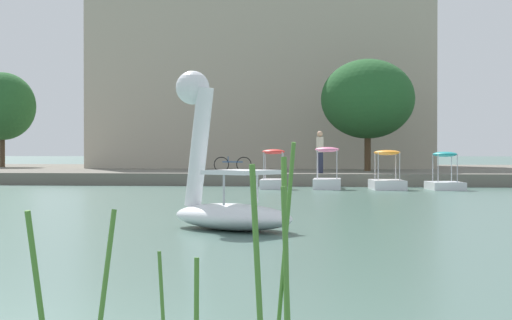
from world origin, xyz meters
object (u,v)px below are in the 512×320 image
object	(u,v)px
swan_boat	(223,188)
tree_sapling_by_fence	(2,106)
pedal_boat_red	(274,177)
person_on_path	(320,150)
pedal_boat_teal	(445,178)
pedal_boat_pink	(327,177)
tree_broadleaf_behind_dock	(368,99)
bicycle_parked	(233,164)
pedal_boat_orange	(387,178)

from	to	relation	value
swan_boat	tree_sapling_by_fence	distance (m)	37.12
pedal_boat_red	person_on_path	bearing A→B (deg)	58.87
pedal_boat_teal	tree_sapling_by_fence	distance (m)	29.44
pedal_boat_pink	tree_broadleaf_behind_dock	world-z (taller)	tree_broadleaf_behind_dock
pedal_boat_red	bicycle_parked	bearing A→B (deg)	117.08
swan_boat	bicycle_parked	world-z (taller)	swan_boat
swan_boat	pedal_boat_pink	bearing A→B (deg)	84.22
tree_sapling_by_fence	person_on_path	xyz separation A→B (m)	(19.81, -12.47, -2.74)
pedal_boat_teal	pedal_boat_orange	bearing A→B (deg)	178.98
pedal_boat_teal	bicycle_parked	xyz separation A→B (m)	(-8.90, 4.54, 0.46)
pedal_boat_orange	pedal_boat_pink	size ratio (longest dim) A/B	1.16
bicycle_parked	pedal_boat_red	bearing A→B (deg)	-62.92
pedal_boat_orange	tree_broadleaf_behind_dock	distance (m)	8.29
pedal_boat_pink	pedal_boat_red	bearing A→B (deg)	179.59
pedal_boat_teal	pedal_boat_red	xyz separation A→B (m)	(-6.66, 0.16, 0.02)
pedal_boat_teal	pedal_boat_red	world-z (taller)	pedal_boat_red
pedal_boat_teal	tree_sapling_by_fence	size ratio (longest dim) A/B	0.34
pedal_boat_pink	bicycle_parked	bearing A→B (deg)	134.78
pedal_boat_pink	pedal_boat_red	size ratio (longest dim) A/B	1.03
pedal_boat_teal	tree_sapling_by_fence	bearing A→B (deg)	147.81
pedal_boat_orange	pedal_boat_red	size ratio (longest dim) A/B	1.19
pedal_boat_orange	bicycle_parked	xyz separation A→B (m)	(-6.69, 4.50, 0.46)
pedal_boat_orange	person_on_path	bearing A→B (deg)	131.52
tree_broadleaf_behind_dock	tree_sapling_by_fence	size ratio (longest dim) A/B	1.07
person_on_path	pedal_boat_red	bearing A→B (deg)	-121.13
pedal_boat_orange	pedal_boat_pink	xyz separation A→B (m)	(-2.33, 0.10, 0.01)
pedal_boat_teal	pedal_boat_pink	distance (m)	4.54
swan_boat	pedal_boat_orange	size ratio (longest dim) A/B	1.38
pedal_boat_orange	pedal_boat_red	bearing A→B (deg)	178.49
swan_boat	person_on_path	distance (m)	19.59
pedal_boat_orange	tree_sapling_by_fence	distance (m)	27.60
pedal_boat_orange	pedal_boat_red	distance (m)	4.46
pedal_boat_red	tree_sapling_by_fence	distance (m)	24.03
pedal_boat_red	swan_boat	bearing A→B (deg)	-88.47
tree_sapling_by_fence	bicycle_parked	world-z (taller)	tree_sapling_by_fence
swan_boat	person_on_path	xyz separation A→B (m)	(1.32, 19.53, 0.76)
pedal_boat_pink	tree_broadleaf_behind_dock	bearing A→B (deg)	75.98
tree_broadleaf_behind_dock	tree_sapling_by_fence	xyz separation A→B (m)	(-22.01, 8.06, 0.25)
person_on_path	swan_boat	bearing A→B (deg)	-93.87
pedal_boat_red	bicycle_parked	world-z (taller)	pedal_boat_red
pedal_boat_red	bicycle_parked	size ratio (longest dim) A/B	1.06
pedal_boat_orange	tree_sapling_by_fence	bearing A→B (deg)	145.42
swan_boat	person_on_path	bearing A→B (deg)	86.13
pedal_boat_pink	person_on_path	distance (m)	3.15
pedal_boat_pink	pedal_boat_red	distance (m)	2.12
pedal_boat_teal	pedal_boat_orange	xyz separation A→B (m)	(-2.20, 0.04, 0.01)
tree_broadleaf_behind_dock	swan_boat	bearing A→B (deg)	-98.35
pedal_boat_teal	person_on_path	world-z (taller)	person_on_path
swan_boat	pedal_boat_red	xyz separation A→B (m)	(-0.44, 16.61, -0.32)
pedal_boat_orange	bicycle_parked	bearing A→B (deg)	146.10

